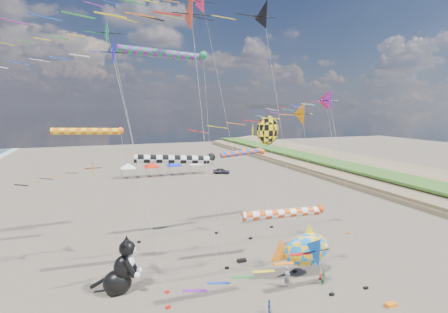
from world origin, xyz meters
name	(u,v)px	position (x,y,z in m)	size (l,w,h in m)	color
delta_kite_0	(281,117)	(1.92, 9.01, 14.36)	(12.34, 2.17, 15.78)	orange
delta_kite_1	(168,13)	(-7.59, 6.17, 20.79)	(13.03, 2.75, 22.42)	red
delta_kite_2	(210,3)	(-0.57, 19.46, 25.54)	(15.06, 3.30, 27.39)	#E02051
delta_kite_3	(254,18)	(0.70, 11.69, 22.50)	(15.93, 2.66, 24.12)	black
delta_kite_4	(308,260)	(-1.37, -0.28, 6.81)	(10.47, 1.96, 8.14)	blue
delta_kite_5	(320,103)	(11.27, 16.92, 15.59)	(11.87, 2.26, 17.03)	red
delta_kite_6	(102,32)	(-11.27, 11.04, 20.40)	(10.26, 2.20, 21.80)	#179852
delta_kite_7	(324,105)	(3.76, 5.90, 15.34)	(9.69, 1.72, 16.60)	purple
delta_kite_8	(73,175)	(-14.11, 17.10, 9.26)	(8.73, 1.53, 10.47)	orange
delta_kite_9	(109,56)	(-10.98, 8.81, 18.48)	(9.39, 1.96, 19.82)	#140DD6
windsock_0	(287,213)	(0.96, 6.04, 7.38)	(8.14, 0.71, 7.78)	#DA460F
windsock_1	(91,132)	(-12.55, 22.82, 12.62)	(8.39, 0.73, 13.06)	orange
windsock_2	(166,54)	(-4.57, 22.48, 20.76)	(10.87, 0.93, 21.28)	#167D43
windsock_3	(244,153)	(4.47, 22.06, 9.71)	(7.08, 0.72, 10.13)	#F04C10
windsock_4	(179,160)	(-5.47, 13.39, 10.69)	(8.38, 0.76, 11.13)	black
angelfish_kite	(266,132)	(2.45, 12.57, 12.96)	(3.74, 3.02, 14.38)	yellow
cat_inflatable	(120,265)	(-10.70, 12.50, 2.39)	(3.54, 1.77, 4.78)	black
fish_inflatable	(306,249)	(5.13, 9.57, 2.55)	(6.04, 2.07, 4.88)	blue
person_adult	(287,276)	(2.65, 8.58, 0.89)	(0.65, 0.43, 1.78)	slate
child_green	(324,279)	(5.77, 7.74, 0.55)	(0.54, 0.42, 1.11)	#208349
child_blue	(269,307)	(-0.60, 5.61, 0.52)	(0.61, 0.25, 1.03)	#2354B1
kite_bag_0	(305,242)	(9.44, 16.30, 0.15)	(0.90, 0.44, 0.30)	blue
kite_bag_1	(391,305)	(8.59, 3.16, 0.15)	(0.90, 0.44, 0.30)	orange
kite_bag_3	(242,261)	(0.86, 14.25, 0.15)	(0.90, 0.44, 0.30)	black
tent_row	(163,162)	(1.50, 60.00, 3.15)	(19.20, 4.20, 3.80)	white
parked_car	(221,171)	(14.45, 58.00, 0.65)	(1.53, 3.80, 1.30)	#26262D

